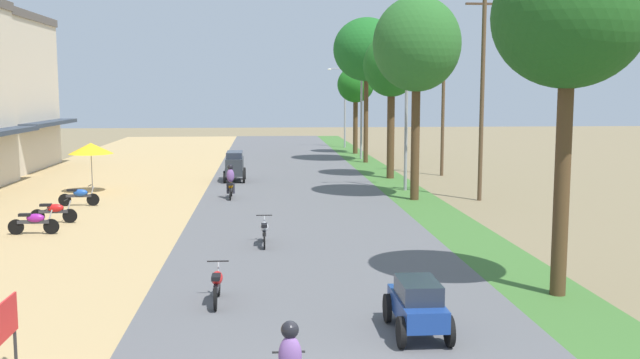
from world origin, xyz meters
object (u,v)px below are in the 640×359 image
Objects in this scene: utility_pole_far at (482,94)px; car_sedan_blue at (417,304)px; parked_motorbike_third at (79,195)px; motorbike_ahead_fourth at (231,182)px; median_tree_fifth at (356,85)px; car_van_charcoal at (235,165)px; parked_motorbike_nearest at (34,221)px; streetlamp_near at (406,106)px; median_tree_second at (417,45)px; median_tree_fourth at (366,50)px; parked_motorbike_second at (54,211)px; streetlamp_far at (345,101)px; median_tree_third at (392,67)px; streetlamp_mid at (361,103)px; motorbike_ahead_third at (264,230)px; utility_pole_near at (443,104)px; street_signboard at (4,327)px; median_tree_nearest at (569,20)px; vendor_umbrella at (91,148)px; motorbike_ahead_second at (217,283)px.

car_sedan_blue is at bearing -110.65° from utility_pole_far.
parked_motorbike_third is at bearing -178.18° from utility_pole_far.
motorbike_ahead_fourth is (6.67, 1.60, 0.30)m from parked_motorbike_third.
car_van_charcoal is at bearing -117.73° from median_tree_fifth.
motorbike_ahead_fourth reaches higher than car_sedan_blue.
streetlamp_near is (15.56, 10.29, 3.86)m from parked_motorbike_nearest.
median_tree_fourth reaches higher than median_tree_second.
parked_motorbike_second is 0.25× the size of streetlamp_far.
median_tree_second reaches higher than median_tree_third.
streetlamp_mid is at bearing -91.98° from median_tree_fifth.
streetlamp_mid is 30.89m from motorbike_ahead_third.
median_tree_second reaches higher than car_sedan_blue.
median_tree_third is at bearing -156.83° from utility_pole_near.
car_van_charcoal is at bearing -169.67° from utility_pole_near.
car_van_charcoal is at bearing -125.29° from streetlamp_mid.
utility_pole_far reaches higher than streetlamp_mid.
parked_motorbike_nearest is 41.45m from streetlamp_far.
median_tree_nearest is (12.00, 4.69, 5.82)m from street_signboard.
street_signboard is at bearing -116.43° from streetlamp_near.
vendor_umbrella is at bearing 129.40° from median_tree_nearest.
motorbike_ahead_fourth is at bearing -106.39° from streetlamp_far.
median_tree_fifth is 44.10m from car_sedan_blue.
parked_motorbike_second is 0.19× the size of median_tree_second.
median_tree_fourth is at bearing 114.62° from utility_pole_near.
parked_motorbike_third is at bearing -126.68° from streetlamp_mid.
motorbike_ahead_third is (-7.44, 6.43, -6.36)m from median_tree_nearest.
median_tree_second is 5.27× the size of motorbike_ahead_fourth.
median_tree_fourth reaches higher than vendor_umbrella.
streetlamp_mid reaches higher than parked_motorbike_second.
median_tree_third is 22.90m from streetlamp_far.
utility_pole_far is at bearing 54.30° from street_signboard.
motorbike_ahead_fourth is (-9.05, -23.99, -4.73)m from median_tree_fifth.
streetlamp_mid reaches higher than streetlamp_far.
car_van_charcoal is at bearing 139.27° from median_tree_second.
streetlamp_near is 1.05× the size of streetlamp_far.
vendor_umbrella is 31.90m from streetlamp_far.
parked_motorbike_nearest is 10.44m from motorbike_ahead_fourth.
motorbike_ahead_second is at bearing -51.74° from parked_motorbike_nearest.
median_tree_second is (11.68, 20.70, 6.18)m from street_signboard.
parked_motorbike_third is 0.24× the size of streetlamp_near.
utility_pole_far is at bearing 14.60° from parked_motorbike_second.
streetlamp_far is 4.00× the size of motorbike_ahead_third.
median_tree_third is at bearing 90.00° from median_tree_nearest.
parked_motorbike_nearest is 0.75× the size of car_van_charcoal.
motorbike_ahead_fourth is at bearing -144.43° from utility_pole_near.
street_signboard is at bearing -79.55° from parked_motorbike_third.
motorbike_ahead_third is at bearing -119.29° from utility_pole_near.
motorbike_ahead_fourth is at bearing -89.42° from car_van_charcoal.
street_signboard is 0.16× the size of utility_pole_far.
streetlamp_far is at bearing 99.57° from utility_pole_near.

